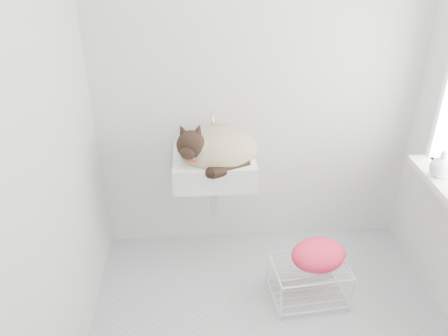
{
  "coord_description": "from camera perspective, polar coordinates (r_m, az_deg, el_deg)",
  "views": [
    {
      "loc": [
        -0.42,
        -1.87,
        2.21
      ],
      "look_at": [
        -0.26,
        0.5,
        0.88
      ],
      "focal_mm": 36.77,
      "sensor_mm": 36.0,
      "label": 1
    }
  ],
  "objects": [
    {
      "name": "floor",
      "position": [
        2.93,
        6.14,
        -20.04
      ],
      "size": [
        2.2,
        2.0,
        0.02
      ],
      "primitive_type": "cube",
      "color": "#A2A4A8",
      "rests_on": "ground"
    },
    {
      "name": "back_wall",
      "position": [
        3.06,
        4.31,
        10.83
      ],
      "size": [
        2.2,
        0.02,
        2.5
      ],
      "primitive_type": "cube",
      "color": "silver",
      "rests_on": "ground"
    },
    {
      "name": "left_wall",
      "position": [
        2.21,
        -21.31,
        1.35
      ],
      "size": [
        0.02,
        2.0,
        2.5
      ],
      "primitive_type": "cube",
      "color": "silver",
      "rests_on": "ground"
    },
    {
      "name": "sink",
      "position": [
        2.95,
        -1.29,
        1.73
      ],
      "size": [
        0.52,
        0.45,
        0.21
      ],
      "primitive_type": "cube",
      "color": "white",
      "rests_on": "back_wall"
    },
    {
      "name": "faucet",
      "position": [
        3.05,
        -1.48,
        5.62
      ],
      "size": [
        0.19,
        0.13,
        0.19
      ],
      "primitive_type": null,
      "color": "silver",
      "rests_on": "sink"
    },
    {
      "name": "cat",
      "position": [
        2.91,
        -1.08,
        2.3
      ],
      "size": [
        0.55,
        0.48,
        0.33
      ],
      "rotation": [
        0.0,
        0.0,
        0.15
      ],
      "color": "#C8B688",
      "rests_on": "sink"
    },
    {
      "name": "wire_rack",
      "position": [
        3.07,
        10.49,
        -13.52
      ],
      "size": [
        0.49,
        0.36,
        0.27
      ],
      "primitive_type": "cube",
      "rotation": [
        0.0,
        0.0,
        0.1
      ],
      "color": "silver",
      "rests_on": "floor"
    },
    {
      "name": "towel",
      "position": [
        2.99,
        11.55,
        -11.17
      ],
      "size": [
        0.41,
        0.35,
        0.14
      ],
      "primitive_type": "ellipsoid",
      "rotation": [
        0.0,
        0.0,
        0.33
      ],
      "color": "red",
      "rests_on": "wire_rack"
    },
    {
      "name": "bottle_c",
      "position": [
        2.99,
        25.1,
        -0.89
      ],
      "size": [
        0.16,
        0.16,
        0.16
      ],
      "primitive_type": "imported",
      "rotation": [
        0.0,
        0.0,
        5.97
      ],
      "color": "white",
      "rests_on": "windowsill"
    }
  ]
}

